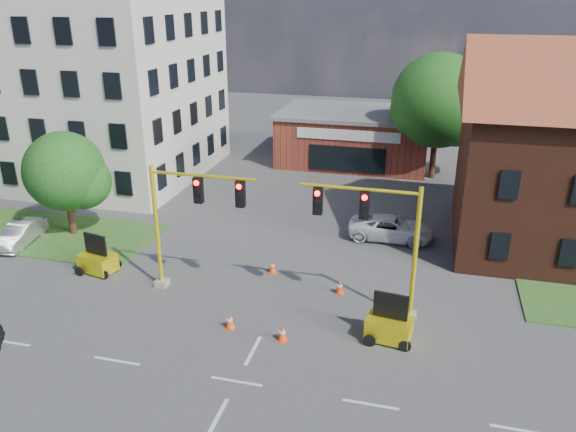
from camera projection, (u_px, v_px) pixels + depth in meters
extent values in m
plane|color=#47474A|center=(237.00, 381.00, 20.95)|extent=(120.00, 120.00, 0.00)
cube|color=beige|center=(76.00, 42.00, 41.60)|extent=(18.00, 15.00, 20.00)
cube|color=brown|center=(355.00, 138.00, 47.12)|extent=(12.00, 8.00, 4.00)
cube|color=slate|center=(356.00, 113.00, 46.32)|extent=(12.40, 8.40, 0.30)
cube|color=silver|center=(348.00, 135.00, 43.04)|extent=(8.00, 0.10, 0.80)
cube|color=black|center=(347.00, 159.00, 43.75)|extent=(6.00, 0.10, 2.00)
cylinder|color=#341D12|center=(434.00, 151.00, 42.88)|extent=(0.44, 0.44, 4.23)
sphere|color=#194615|center=(439.00, 101.00, 41.43)|extent=(7.00, 7.00, 7.00)
sphere|color=#194615|center=(457.00, 114.00, 41.74)|extent=(4.90, 4.90, 4.90)
cylinder|color=#341D12|center=(71.00, 212.00, 33.11)|extent=(0.44, 0.44, 2.78)
sphere|color=#194615|center=(65.00, 171.00, 32.17)|extent=(4.59, 4.59, 4.59)
sphere|color=#194615|center=(83.00, 181.00, 32.46)|extent=(3.21, 3.21, 3.21)
cube|color=gray|center=(162.00, 283.00, 27.68)|extent=(0.60, 0.60, 0.30)
cylinder|color=yellow|center=(157.00, 228.00, 26.57)|extent=(0.20, 0.20, 6.20)
cylinder|color=yellow|center=(203.00, 176.00, 24.94)|extent=(5.00, 0.14, 0.14)
cube|color=black|center=(198.00, 190.00, 25.26)|extent=(0.40, 0.32, 1.20)
cube|color=black|center=(240.00, 194.00, 24.80)|extent=(0.40, 0.32, 1.20)
sphere|color=#FF0C07|center=(196.00, 183.00, 24.95)|extent=(0.24, 0.24, 0.24)
cube|color=gray|center=(409.00, 316.00, 24.89)|extent=(0.60, 0.60, 0.30)
cylinder|color=yellow|center=(415.00, 256.00, 23.78)|extent=(0.20, 0.20, 6.20)
cylinder|color=yellow|center=(359.00, 189.00, 23.31)|extent=(5.00, 0.14, 0.14)
cube|color=black|center=(365.00, 205.00, 23.52)|extent=(0.40, 0.32, 1.20)
cube|color=black|center=(318.00, 201.00, 23.98)|extent=(0.40, 0.32, 1.20)
sphere|color=#FF0C07|center=(365.00, 198.00, 23.20)|extent=(0.24, 0.24, 0.24)
cube|color=yellow|center=(98.00, 262.00, 28.89)|extent=(2.00, 1.55, 0.89)
cube|color=black|center=(95.00, 244.00, 28.50)|extent=(1.37, 0.42, 1.09)
cube|color=yellow|center=(389.00, 328.00, 23.26)|extent=(1.98, 1.45, 0.92)
cube|color=black|center=(391.00, 306.00, 22.86)|extent=(1.43, 0.31, 1.12)
cube|color=#FF440D|center=(230.00, 327.00, 24.26)|extent=(0.38, 0.38, 0.04)
cone|color=#FF440D|center=(230.00, 321.00, 24.14)|extent=(0.40, 0.40, 0.70)
cylinder|color=silver|center=(230.00, 320.00, 24.11)|extent=(0.27, 0.27, 0.09)
cube|color=#FF440D|center=(272.00, 272.00, 29.02)|extent=(0.38, 0.38, 0.04)
cone|color=#FF440D|center=(272.00, 266.00, 28.89)|extent=(0.40, 0.40, 0.70)
cylinder|color=silver|center=(272.00, 265.00, 28.86)|extent=(0.27, 0.27, 0.09)
cube|color=#FF440D|center=(282.00, 340.00, 23.39)|extent=(0.38, 0.38, 0.04)
cone|color=#FF440D|center=(282.00, 333.00, 23.27)|extent=(0.40, 0.40, 0.70)
cylinder|color=silver|center=(282.00, 332.00, 23.24)|extent=(0.27, 0.27, 0.09)
cube|color=#FF440D|center=(339.00, 293.00, 27.02)|extent=(0.38, 0.38, 0.04)
cone|color=#FF440D|center=(340.00, 287.00, 26.90)|extent=(0.40, 0.40, 0.70)
cylinder|color=silver|center=(340.00, 286.00, 26.87)|extent=(0.27, 0.27, 0.09)
imported|color=white|center=(391.00, 228.00, 32.70)|extent=(4.93, 2.31, 1.36)
imported|color=#989A9F|center=(20.00, 234.00, 32.07)|extent=(1.92, 4.02, 1.27)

